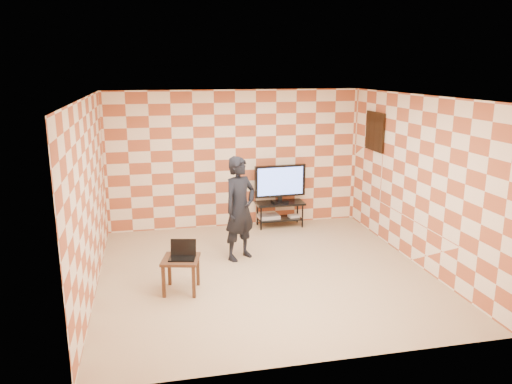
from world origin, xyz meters
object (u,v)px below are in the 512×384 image
tv_stand (280,209)px  side_table (181,264)px  person (240,209)px  tv (280,182)px

tv_stand → side_table: same height
tv_stand → person: bearing=-125.3°
side_table → person: person is taller
tv → side_table: size_ratio=1.72×
tv_stand → tv: tv is taller
tv_stand → tv: size_ratio=0.93×
tv → tv_stand: bearing=86.5°
side_table → tv_stand: bearing=50.8°
tv_stand → person: (-1.09, -1.54, 0.50)m
tv → person: bearing=-125.4°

